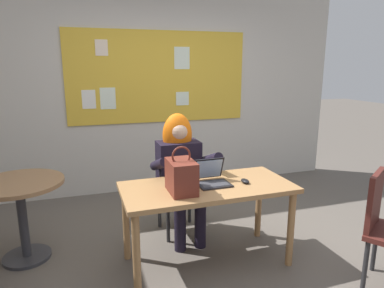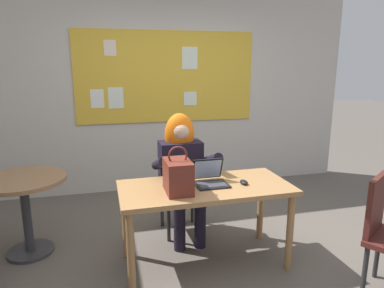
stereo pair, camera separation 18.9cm
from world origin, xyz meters
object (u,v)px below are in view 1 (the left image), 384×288
at_px(laptop, 212,178).
at_px(side_table_round, 21,202).
at_px(chair_at_desk, 177,184).
at_px(computer_mouse, 245,181).
at_px(person_costumed, 180,166).
at_px(handbag, 181,176).
at_px(desk_main, 207,195).

bearing_deg(laptop, side_table_round, 160.96).
height_order(chair_at_desk, laptop, laptop).
relative_size(computer_mouse, side_table_round, 0.14).
height_order(person_costumed, computer_mouse, person_costumed).
bearing_deg(side_table_round, handbag, -26.21).
relative_size(chair_at_desk, person_costumed, 0.72).
height_order(desk_main, laptop, laptop).
bearing_deg(chair_at_desk, desk_main, 4.70).
bearing_deg(person_costumed, handbag, -16.03).
height_order(person_costumed, laptop, person_costumed).
distance_m(person_costumed, side_table_round, 1.47).
xyz_separation_m(laptop, handbag, (-0.31, -0.12, 0.09)).
height_order(desk_main, handbag, handbag).
distance_m(computer_mouse, handbag, 0.59).
bearing_deg(desk_main, computer_mouse, -7.99).
height_order(chair_at_desk, computer_mouse, chair_at_desk).
bearing_deg(handbag, laptop, 21.32).
relative_size(desk_main, handbag, 3.84).
distance_m(person_costumed, handbag, 0.69).
relative_size(desk_main, laptop, 5.13).
height_order(chair_at_desk, person_costumed, person_costumed).
bearing_deg(handbag, side_table_round, 153.79).
relative_size(person_costumed, laptop, 4.39).
bearing_deg(laptop, handbag, -159.85).
bearing_deg(side_table_round, person_costumed, 0.91).
bearing_deg(laptop, desk_main, -147.77).
bearing_deg(chair_at_desk, person_costumed, -0.22).
xyz_separation_m(computer_mouse, handbag, (-0.58, -0.04, 0.12)).
height_order(handbag, side_table_round, handbag).
relative_size(desk_main, computer_mouse, 13.97).
bearing_deg(handbag, desk_main, 18.53).
height_order(computer_mouse, side_table_round, computer_mouse).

